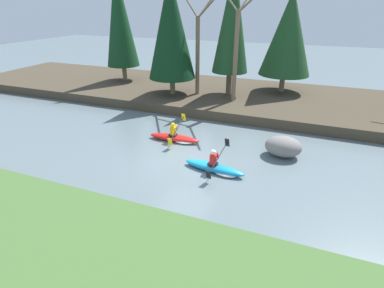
% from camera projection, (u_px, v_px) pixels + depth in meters
% --- Properties ---
extents(ground_plane, '(90.00, 90.00, 0.00)m').
position_uv_depth(ground_plane, '(184.00, 161.00, 13.65)').
color(ground_plane, slate).
extents(riverbank_near, '(44.00, 5.21, 0.67)m').
position_uv_depth(riverbank_near, '(81.00, 269.00, 7.69)').
color(riverbank_near, '#476B33').
rests_on(riverbank_near, ground).
extents(riverbank_far, '(44.00, 9.11, 0.63)m').
position_uv_depth(riverbank_far, '(236.00, 97.00, 21.78)').
color(riverbank_far, '#473D2D').
rests_on(riverbank_far, ground).
extents(conifer_tree_far_left, '(2.58, 2.58, 8.50)m').
position_uv_depth(conifer_tree_far_left, '(119.00, 18.00, 23.03)').
color(conifer_tree_far_left, '#7A664C').
rests_on(conifer_tree_far_left, riverbank_far).
extents(conifer_tree_left, '(3.20, 3.20, 7.73)m').
position_uv_depth(conifer_tree_left, '(171.00, 27.00, 19.52)').
color(conifer_tree_left, '#7A664C').
rests_on(conifer_tree_left, riverbank_far).
extents(conifer_tree_mid_left, '(2.42, 2.42, 8.32)m').
position_uv_depth(conifer_tree_mid_left, '(232.00, 19.00, 19.15)').
color(conifer_tree_mid_left, brown).
rests_on(conifer_tree_mid_left, riverbank_far).
extents(conifer_tree_centre, '(3.54, 3.54, 6.79)m').
position_uv_depth(conifer_tree_centre, '(288.00, 33.00, 20.21)').
color(conifer_tree_centre, '#7A664C').
rests_on(conifer_tree_centre, riverbank_far).
extents(bare_tree_upstream, '(3.77, 3.72, 6.85)m').
position_uv_depth(bare_tree_upstream, '(198.00, 46.00, 20.09)').
color(bare_tree_upstream, '#7A664C').
rests_on(bare_tree_upstream, riverbank_far).
extents(bare_tree_mid_upstream, '(4.04, 3.99, 7.37)m').
position_uv_depth(bare_tree_mid_upstream, '(237.00, 46.00, 18.50)').
color(bare_tree_mid_upstream, '#7A664C').
rests_on(bare_tree_mid_upstream, riverbank_far).
extents(kayaker_lead, '(2.79, 2.07, 1.20)m').
position_uv_depth(kayaker_lead, '(216.00, 168.00, 12.69)').
color(kayaker_lead, '#1993D6').
rests_on(kayaker_lead, ground).
extents(kayaker_middle, '(2.78, 2.07, 1.20)m').
position_uv_depth(kayaker_middle, '(176.00, 138.00, 15.49)').
color(kayaker_middle, red).
rests_on(kayaker_middle, ground).
extents(boulder_midstream, '(1.68, 1.31, 0.95)m').
position_uv_depth(boulder_midstream, '(283.00, 146.00, 13.92)').
color(boulder_midstream, gray).
rests_on(boulder_midstream, ground).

